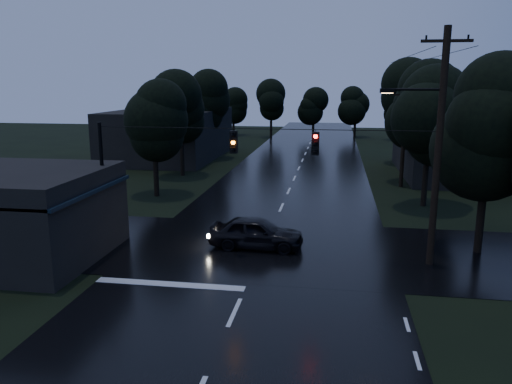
# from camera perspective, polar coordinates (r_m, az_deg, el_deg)

# --- Properties ---
(main_road) EXTENTS (12.00, 120.00, 0.02)m
(main_road) POSITION_cam_1_polar(r_m,az_deg,el_deg) (41.46, 4.40, 1.54)
(main_road) COLOR black
(main_road) RESTS_ON ground
(cross_street) EXTENTS (60.00, 9.00, 0.02)m
(cross_street) POSITION_cam_1_polar(r_m,az_deg,el_deg) (24.11, 0.85, -6.42)
(cross_street) COLOR black
(cross_street) RESTS_ON ground
(building_far_right) EXTENTS (10.00, 14.00, 4.40)m
(building_far_right) POSITION_cam_1_polar(r_m,az_deg,el_deg) (46.21, 22.51, 4.51)
(building_far_right) COLOR black
(building_far_right) RESTS_ON ground
(building_far_left) EXTENTS (10.00, 16.00, 5.00)m
(building_far_left) POSITION_cam_1_polar(r_m,az_deg,el_deg) (53.71, -9.79, 6.56)
(building_far_left) COLOR black
(building_far_left) RESTS_ON ground
(utility_pole_main) EXTENTS (3.50, 0.30, 10.00)m
(utility_pole_main) POSITION_cam_1_polar(r_m,az_deg,el_deg) (22.14, 19.93, 5.13)
(utility_pole_main) COLOR black
(utility_pole_main) RESTS_ON ground
(utility_pole_far) EXTENTS (2.00, 0.30, 7.50)m
(utility_pole_far) POSITION_cam_1_polar(r_m,az_deg,el_deg) (39.12, 16.53, 6.16)
(utility_pole_far) COLOR black
(utility_pole_far) RESTS_ON ground
(anchor_pole_left) EXTENTS (0.18, 0.18, 6.00)m
(anchor_pole_left) POSITION_cam_1_polar(r_m,az_deg,el_deg) (24.58, -17.05, 0.64)
(anchor_pole_left) COLOR black
(anchor_pole_left) RESTS_ON ground
(span_signals) EXTENTS (15.00, 0.37, 1.12)m
(span_signals) POSITION_cam_1_polar(r_m,az_deg,el_deg) (21.90, 1.96, 5.75)
(span_signals) COLOR black
(span_signals) RESTS_ON ground
(tree_corner_near) EXTENTS (4.48, 4.48, 9.44)m
(tree_corner_near) POSITION_cam_1_polar(r_m,az_deg,el_deg) (24.61, 25.17, 7.08)
(tree_corner_near) COLOR black
(tree_corner_near) RESTS_ON ground
(tree_left_a) EXTENTS (3.92, 3.92, 8.26)m
(tree_left_a) POSITION_cam_1_polar(r_m,az_deg,el_deg) (34.91, -11.62, 7.98)
(tree_left_a) COLOR black
(tree_left_a) RESTS_ON ground
(tree_left_b) EXTENTS (4.20, 4.20, 8.85)m
(tree_left_b) POSITION_cam_1_polar(r_m,az_deg,el_deg) (42.63, -8.61, 9.35)
(tree_left_b) COLOR black
(tree_left_b) RESTS_ON ground
(tree_left_c) EXTENTS (4.48, 4.48, 9.44)m
(tree_left_c) POSITION_cam_1_polar(r_m,az_deg,el_deg) (52.38, -5.93, 10.37)
(tree_left_c) COLOR black
(tree_left_c) RESTS_ON ground
(tree_right_a) EXTENTS (4.20, 4.20, 8.85)m
(tree_right_a) POSITION_cam_1_polar(r_m,az_deg,el_deg) (33.17, 19.22, 7.98)
(tree_right_a) COLOR black
(tree_right_a) RESTS_ON ground
(tree_right_b) EXTENTS (4.48, 4.48, 9.44)m
(tree_right_b) POSITION_cam_1_polar(r_m,az_deg,el_deg) (41.13, 18.18, 9.30)
(tree_right_b) COLOR black
(tree_right_b) RESTS_ON ground
(tree_right_c) EXTENTS (4.76, 4.76, 10.03)m
(tree_right_c) POSITION_cam_1_polar(r_m,az_deg,el_deg) (51.09, 17.15, 10.27)
(tree_right_c) COLOR black
(tree_right_c) RESTS_ON ground
(car) EXTENTS (4.53, 1.94, 1.52)m
(car) POSITION_cam_1_polar(r_m,az_deg,el_deg) (23.90, 0.05, -4.67)
(car) COLOR black
(car) RESTS_ON ground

